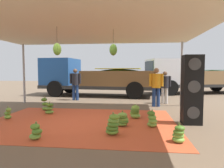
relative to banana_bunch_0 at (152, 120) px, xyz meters
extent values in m
plane|color=brown|center=(-2.17, 3.32, -0.22)|extent=(40.00, 40.00, 0.00)
cube|color=#D1512D|center=(-2.17, 0.32, -0.22)|extent=(5.85, 4.13, 0.01)
cylinder|color=#9EA0A5|center=(-5.97, 3.62, 1.23)|extent=(0.10, 0.10, 2.91)
cylinder|color=#9EA0A5|center=(1.63, 3.62, 1.23)|extent=(0.10, 0.10, 2.91)
cube|color=beige|center=(-2.17, 0.32, 2.72)|extent=(8.00, 7.00, 0.06)
cylinder|color=#4C422D|center=(-1.17, 0.53, 2.47)|extent=(0.01, 0.01, 0.44)
ellipsoid|color=#477523|center=(-1.17, 0.53, 2.05)|extent=(0.24, 0.24, 0.36)
cylinder|color=#4C422D|center=(-2.79, 0.03, 2.46)|extent=(0.01, 0.01, 0.46)
ellipsoid|color=#60932D|center=(-2.79, 0.03, 2.03)|extent=(0.24, 0.24, 0.36)
ellipsoid|color=#75A83D|center=(0.00, 0.01, -0.14)|extent=(0.38, 0.38, 0.15)
ellipsoid|color=#75A83D|center=(0.02, -0.03, -0.04)|extent=(0.30, 0.30, 0.15)
ellipsoid|color=#6B9E38|center=(0.00, 0.00, 0.07)|extent=(0.29, 0.29, 0.15)
ellipsoid|color=#477523|center=(-0.03, 0.02, 0.17)|extent=(0.31, 0.31, 0.15)
cylinder|color=olive|center=(0.00, 0.00, 0.23)|extent=(0.04, 0.04, 0.12)
ellipsoid|color=#75A83D|center=(-0.46, 0.99, -0.13)|extent=(0.46, 0.46, 0.17)
ellipsoid|color=#60932D|center=(-0.49, 1.03, -0.06)|extent=(0.44, 0.44, 0.17)
ellipsoid|color=#477523|center=(-0.48, 1.00, 0.01)|extent=(0.31, 0.31, 0.17)
ellipsoid|color=#477523|center=(-0.48, 0.99, 0.08)|extent=(0.33, 0.33, 0.17)
ellipsoid|color=#75A83D|center=(-0.47, 1.01, 0.14)|extent=(0.37, 0.37, 0.17)
cylinder|color=olive|center=(-0.47, 1.01, 0.20)|extent=(0.04, 0.04, 0.12)
ellipsoid|color=#75A83D|center=(-2.82, -1.33, -0.14)|extent=(0.30, 0.30, 0.15)
ellipsoid|color=#518428|center=(-2.77, -1.33, -0.03)|extent=(0.34, 0.34, 0.15)
ellipsoid|color=#60932D|center=(-2.82, -1.32, 0.08)|extent=(0.25, 0.25, 0.15)
cylinder|color=olive|center=(-2.80, -1.31, 0.14)|extent=(0.04, 0.04, 0.12)
ellipsoid|color=#75A83D|center=(0.48, -1.16, -0.15)|extent=(0.35, 0.35, 0.13)
ellipsoid|color=#75A83D|center=(0.48, -1.12, -0.07)|extent=(0.35, 0.35, 0.13)
ellipsoid|color=#518428|center=(0.48, -1.15, 0.02)|extent=(0.27, 0.27, 0.13)
ellipsoid|color=#477523|center=(0.50, -1.14, 0.10)|extent=(0.32, 0.32, 0.13)
cylinder|color=olive|center=(0.49, -1.13, 0.16)|extent=(0.04, 0.04, 0.12)
ellipsoid|color=#60932D|center=(-4.07, 1.92, -0.14)|extent=(0.41, 0.41, 0.15)
ellipsoid|color=#518428|center=(-4.10, 1.94, 0.04)|extent=(0.37, 0.37, 0.15)
ellipsoid|color=#477523|center=(-4.12, 1.89, 0.22)|extent=(0.33, 0.33, 0.15)
cylinder|color=olive|center=(-4.09, 1.91, 0.28)|extent=(0.04, 0.04, 0.12)
ellipsoid|color=#6B9E38|center=(-0.87, 0.02, -0.15)|extent=(0.46, 0.46, 0.13)
ellipsoid|color=#477523|center=(-0.82, 0.01, -0.08)|extent=(0.39, 0.39, 0.13)
ellipsoid|color=#6B9E38|center=(-0.82, 0.03, -0.02)|extent=(0.37, 0.37, 0.13)
ellipsoid|color=#477523|center=(-0.84, 0.03, 0.05)|extent=(0.31, 0.31, 0.13)
ellipsoid|color=#75A83D|center=(-0.85, 0.02, 0.11)|extent=(0.36, 0.36, 0.13)
cylinder|color=olive|center=(-0.85, 0.03, 0.17)|extent=(0.04, 0.04, 0.12)
ellipsoid|color=#60932D|center=(-1.07, -0.77, -0.14)|extent=(0.46, 0.46, 0.15)
ellipsoid|color=#477523|center=(-1.06, -0.80, -0.05)|extent=(0.43, 0.43, 0.15)
ellipsoid|color=#477523|center=(-1.03, -0.79, 0.04)|extent=(0.38, 0.38, 0.15)
ellipsoid|color=#6B9E38|center=(-1.04, -0.75, 0.14)|extent=(0.39, 0.39, 0.15)
ellipsoid|color=#60932D|center=(-1.01, -0.75, 0.23)|extent=(0.37, 0.37, 0.15)
cylinder|color=olive|center=(-1.04, -0.78, 0.29)|extent=(0.04, 0.04, 0.12)
ellipsoid|color=#75A83D|center=(-3.66, 1.34, -0.15)|extent=(0.37, 0.37, 0.13)
ellipsoid|color=#6B9E38|center=(-3.67, 1.35, -0.02)|extent=(0.39, 0.39, 0.13)
ellipsoid|color=#477523|center=(-3.63, 1.33, 0.12)|extent=(0.32, 0.32, 0.13)
cylinder|color=olive|center=(-3.65, 1.35, 0.18)|extent=(0.04, 0.04, 0.12)
ellipsoid|color=#75A83D|center=(-4.70, 0.42, -0.15)|extent=(0.26, 0.26, 0.14)
ellipsoid|color=#60932D|center=(-4.71, 0.43, -0.03)|extent=(0.28, 0.28, 0.14)
ellipsoid|color=#75A83D|center=(-4.66, 0.42, 0.09)|extent=(0.26, 0.26, 0.14)
cylinder|color=olive|center=(-4.68, 0.42, 0.15)|extent=(0.04, 0.04, 0.12)
cube|color=#2D2D2D|center=(-2.80, 6.87, 0.38)|extent=(7.35, 3.00, 0.20)
cube|color=#1E4C93|center=(-5.38, 7.08, 1.33)|extent=(2.18, 2.39, 1.70)
cube|color=#232D38|center=(-6.39, 7.16, 1.67)|extent=(0.18, 1.94, 0.75)
cube|color=brown|center=(-1.54, 5.58, 0.93)|extent=(4.44, 0.44, 0.90)
cube|color=brown|center=(-1.35, 7.92, 0.93)|extent=(4.44, 0.44, 0.90)
cube|color=brown|center=(0.73, 6.58, 0.93)|extent=(0.28, 2.42, 0.90)
ellipsoid|color=#60932D|center=(-1.44, 6.75, 0.98)|extent=(4.07, 2.35, 1.01)
cube|color=yellow|center=(-1.44, 6.75, 1.51)|extent=(2.81, 2.06, 0.04)
cylinder|color=black|center=(-5.33, 5.95, 0.28)|extent=(1.02, 0.36, 1.00)
cylinder|color=black|center=(-5.14, 8.17, 0.28)|extent=(1.02, 0.36, 1.00)
cylinder|color=black|center=(-0.46, 5.56, 0.28)|extent=(1.02, 0.36, 1.00)
cylinder|color=black|center=(-0.28, 7.78, 0.28)|extent=(1.02, 0.36, 1.00)
cube|color=#2D2D2D|center=(3.86, 8.94, 0.38)|extent=(7.25, 3.85, 0.20)
cube|color=silver|center=(1.45, 8.32, 1.33)|extent=(2.38, 2.44, 1.70)
cube|color=#232D38|center=(0.50, 8.07, 1.67)|extent=(0.46, 1.71, 0.75)
cube|color=#99754C|center=(5.40, 8.24, 0.93)|extent=(4.17, 1.14, 0.90)
cube|color=#99754C|center=(4.87, 10.29, 0.93)|extent=(4.17, 1.14, 0.90)
ellipsoid|color=#75A83D|center=(5.14, 9.26, 0.94)|extent=(4.11, 2.73, 0.92)
cube|color=#237533|center=(5.14, 9.26, 1.42)|extent=(2.91, 2.26, 0.04)
cylinder|color=black|center=(1.84, 7.38, 0.28)|extent=(1.04, 0.52, 1.00)
cylinder|color=black|center=(1.34, 9.32, 0.28)|extent=(1.04, 0.52, 1.00)
cylinder|color=black|center=(5.89, 10.49, 0.28)|extent=(1.04, 0.52, 1.00)
cylinder|color=navy|center=(0.38, 3.33, 0.20)|extent=(0.16, 0.16, 0.85)
cylinder|color=navy|center=(0.57, 3.33, 0.20)|extent=(0.16, 0.16, 0.85)
cylinder|color=orange|center=(0.48, 3.33, 0.94)|extent=(0.39, 0.39, 0.64)
cylinder|color=orange|center=(0.22, 3.33, 0.98)|extent=(0.12, 0.12, 0.57)
cylinder|color=orange|center=(0.73, 3.33, 0.98)|extent=(0.12, 0.12, 0.57)
sphere|color=#936B4C|center=(0.48, 3.33, 1.40)|extent=(0.23, 0.23, 0.23)
cylinder|color=navy|center=(-3.79, 4.78, 0.20)|extent=(0.16, 0.16, 0.84)
cylinder|color=navy|center=(-3.60, 4.78, 0.20)|extent=(0.16, 0.16, 0.84)
cylinder|color=#26262D|center=(-3.69, 4.78, 0.93)|extent=(0.38, 0.38, 0.63)
cylinder|color=#26262D|center=(-3.95, 4.78, 0.96)|extent=(0.12, 0.12, 0.56)
cylinder|color=#26262D|center=(-3.44, 4.78, 0.96)|extent=(0.12, 0.12, 0.56)
sphere|color=brown|center=(-3.69, 4.78, 1.38)|extent=(0.23, 0.23, 0.23)
cylinder|color=silver|center=(0.90, 4.18, 0.16)|extent=(0.15, 0.15, 0.77)
cylinder|color=silver|center=(1.07, 4.18, 0.16)|extent=(0.15, 0.15, 0.77)
cylinder|color=#26262D|center=(0.98, 4.18, 0.84)|extent=(0.35, 0.35, 0.58)
cylinder|color=#26262D|center=(0.75, 4.18, 0.87)|extent=(0.11, 0.11, 0.52)
cylinder|color=#26262D|center=(1.22, 4.18, 0.87)|extent=(0.11, 0.11, 0.52)
sphere|color=brown|center=(0.98, 4.18, 1.26)|extent=(0.21, 0.21, 0.21)
cube|color=black|center=(1.21, 0.50, 0.16)|extent=(0.56, 0.43, 0.78)
cylinder|color=#383838|center=(1.21, 0.28, 0.16)|extent=(0.36, 0.03, 0.36)
cube|color=black|center=(1.21, 0.50, 0.93)|extent=(0.56, 0.43, 0.75)
cylinder|color=#383838|center=(1.21, 0.28, 0.93)|extent=(0.36, 0.03, 0.36)
cube|color=black|center=(1.21, 0.50, 1.58)|extent=(0.56, 0.43, 0.55)
cylinder|color=#383838|center=(1.21, 0.28, 1.58)|extent=(0.36, 0.03, 0.36)
camera|label=1|loc=(-0.53, -5.61, 1.40)|focal=31.52mm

